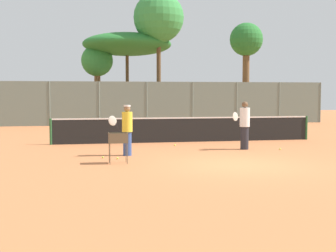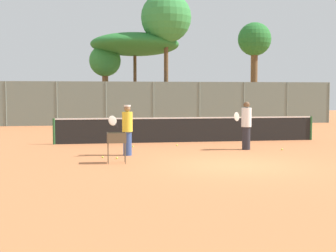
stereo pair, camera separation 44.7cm
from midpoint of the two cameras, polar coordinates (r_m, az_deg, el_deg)
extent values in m
plane|color=#C67242|center=(13.81, 7.49, -4.76)|extent=(80.00, 80.00, 0.00)
cylinder|color=#26592D|center=(19.66, -14.74, -0.67)|extent=(0.10, 0.10, 1.07)
cylinder|color=#26592D|center=(22.01, 15.96, -0.21)|extent=(0.10, 0.10, 1.07)
cube|color=black|center=(20.10, 1.50, -0.53)|extent=(11.26, 0.01, 1.01)
cube|color=white|center=(20.06, 1.50, 1.00)|extent=(11.26, 0.02, 0.06)
cylinder|color=slate|center=(30.90, -14.65, 2.66)|extent=(0.08, 0.08, 2.86)
cylinder|color=slate|center=(30.86, -8.81, 2.74)|extent=(0.08, 0.08, 2.86)
cylinder|color=slate|center=(31.15, -3.01, 2.79)|extent=(0.08, 0.08, 2.86)
cylinder|color=slate|center=(31.74, 2.62, 2.82)|extent=(0.08, 0.08, 2.86)
cylinder|color=slate|center=(32.62, 7.99, 2.82)|extent=(0.08, 0.08, 2.86)
cylinder|color=slate|center=(33.78, 13.05, 2.79)|extent=(0.08, 0.08, 2.86)
cylinder|color=slate|center=(35.18, 17.73, 2.75)|extent=(0.08, 0.08, 2.86)
cube|color=slate|center=(31.15, -3.01, 2.79)|extent=(25.14, 0.01, 2.86)
cylinder|color=brown|center=(34.83, -1.51, 5.95)|extent=(0.32, 0.32, 6.53)
sphere|color=#388E42|center=(35.24, -1.52, 13.09)|extent=(3.71, 3.71, 3.71)
cylinder|color=brown|center=(37.74, 9.13, 5.01)|extent=(0.54, 0.54, 5.55)
sphere|color=#28722D|center=(37.97, 9.19, 10.38)|extent=(2.61, 2.61, 2.61)
cylinder|color=brown|center=(36.40, -8.94, 3.72)|extent=(0.47, 0.47, 3.86)
sphere|color=#338438|center=(36.48, -8.99, 7.89)|extent=(2.42, 2.42, 2.42)
cylinder|color=brown|center=(36.56, -5.33, 4.64)|extent=(0.25, 0.25, 4.99)
ellipsoid|color=#28722D|center=(36.75, -5.37, 9.87)|extent=(6.83, 6.83, 1.71)
cylinder|color=#334C8C|center=(15.84, -5.79, -2.15)|extent=(0.28, 0.28, 0.80)
cylinder|color=yellow|center=(15.77, -5.81, 0.51)|extent=(0.35, 0.35, 0.67)
sphere|color=#8C6647|center=(15.75, -5.82, 2.12)|extent=(0.22, 0.22, 0.22)
cylinder|color=white|center=(15.75, -5.82, 2.46)|extent=(0.23, 0.23, 0.05)
cylinder|color=black|center=(15.64, -6.99, -0.15)|extent=(0.15, 0.08, 0.27)
ellipsoid|color=silver|center=(15.56, -7.60, 0.64)|extent=(0.39, 0.16, 0.43)
cylinder|color=#26262D|center=(17.68, 8.60, -1.46)|extent=(0.30, 0.30, 0.85)
cylinder|color=white|center=(17.62, 8.62, 1.07)|extent=(0.37, 0.37, 0.71)
sphere|color=brown|center=(17.60, 8.64, 2.60)|extent=(0.23, 0.23, 0.23)
cylinder|color=black|center=(17.35, 7.86, 0.45)|extent=(0.14, 0.10, 0.27)
ellipsoid|color=silver|center=(17.19, 7.47, 1.15)|extent=(0.35, 0.23, 0.43)
cylinder|color=brown|center=(13.90, -8.00, -3.41)|extent=(0.02, 0.02, 0.62)
cylinder|color=brown|center=(13.94, -5.91, -3.38)|extent=(0.02, 0.02, 0.62)
cylinder|color=brown|center=(14.26, -8.08, -3.23)|extent=(0.02, 0.02, 0.62)
cylinder|color=brown|center=(14.29, -6.04, -3.19)|extent=(0.02, 0.02, 0.62)
cube|color=brown|center=(14.06, -7.02, -2.02)|extent=(0.55, 0.40, 0.01)
cube|color=brown|center=(13.85, -6.96, -1.51)|extent=(0.55, 0.01, 0.30)
cube|color=brown|center=(14.24, -7.08, -1.36)|extent=(0.55, 0.01, 0.30)
cube|color=brown|center=(14.03, -8.14, -1.45)|extent=(0.01, 0.40, 0.30)
cube|color=brown|center=(14.07, -5.90, -1.42)|extent=(0.01, 0.40, 0.30)
sphere|color=#D1E54C|center=(13.92, -6.61, -1.91)|extent=(0.07, 0.07, 0.07)
sphere|color=#D1E54C|center=(13.92, -7.48, -1.92)|extent=(0.07, 0.07, 0.07)
sphere|color=#D1E54C|center=(13.98, -7.48, -1.68)|extent=(0.07, 0.07, 0.07)
sphere|color=#D1E54C|center=(14.14, -7.06, -1.83)|extent=(0.07, 0.07, 0.07)
sphere|color=#D1E54C|center=(14.16, -6.41, -1.60)|extent=(0.07, 0.07, 0.07)
sphere|color=#D1E54C|center=(14.11, -6.31, -1.83)|extent=(0.07, 0.07, 0.07)
sphere|color=#D1E54C|center=(14.06, -6.74, -1.64)|extent=(0.07, 0.07, 0.07)
sphere|color=#D1E54C|center=(14.16, -6.89, -1.60)|extent=(0.07, 0.07, 0.07)
sphere|color=#D1E54C|center=(14.12, -6.27, -1.61)|extent=(0.07, 0.07, 0.07)
sphere|color=#D1E54C|center=(14.16, -7.28, -1.60)|extent=(0.07, 0.07, 0.07)
sphere|color=#D1E54C|center=(14.02, -7.39, -1.66)|extent=(0.07, 0.07, 0.07)
sphere|color=#D1E54C|center=(18.23, -5.24, -2.50)|extent=(0.07, 0.07, 0.07)
sphere|color=#D1E54C|center=(15.03, -7.03, -3.92)|extent=(0.07, 0.07, 0.07)
sphere|color=#D1E54C|center=(17.82, 12.81, -2.74)|extent=(0.07, 0.07, 0.07)
sphere|color=#D1E54C|center=(18.65, 0.16, -2.34)|extent=(0.07, 0.07, 0.07)
sphere|color=#D1E54C|center=(15.31, -8.77, -3.78)|extent=(0.07, 0.07, 0.07)
cube|color=#3F4C8C|center=(34.13, -5.28, 1.25)|extent=(4.20, 1.70, 0.90)
cube|color=#33383D|center=(34.08, -5.62, 2.59)|extent=(2.20, 1.50, 0.70)
camera|label=1|loc=(0.22, -90.82, -0.06)|focal=50.00mm
camera|label=2|loc=(0.22, 89.18, 0.06)|focal=50.00mm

